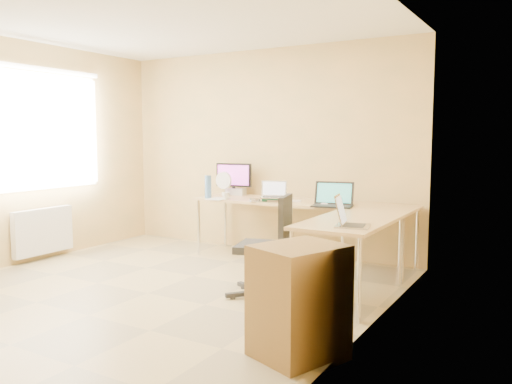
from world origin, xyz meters
The scene contains 25 objects.
floor centered at (0.00, 0.00, 0.00)m, with size 4.50×4.50×0.00m, color tan.
ceiling centered at (0.00, 0.00, 2.60)m, with size 4.50×4.50×0.00m, color white.
wall_back centered at (0.00, 2.25, 1.30)m, with size 4.50×4.50×0.00m, color #DFB166.
wall_left centered at (-2.10, 0.00, 1.30)m, with size 4.50×4.50×0.00m, color #DFB166.
wall_right centered at (2.10, 0.00, 1.30)m, with size 4.50×4.50×0.00m, color #DFB166.
desk_main centered at (0.72, 1.85, 0.36)m, with size 2.65×0.70×0.73m, color tan.
desk_return centered at (1.70, 0.85, 0.36)m, with size 0.70×1.30×0.73m, color tan.
monitor centered at (-0.35, 2.05, 0.94)m, with size 0.48×0.16×0.42m, color black.
book_stack centered at (0.37, 1.76, 0.75)m, with size 0.19×0.26×0.04m, color #287664.
laptop_center centered at (0.45, 1.68, 0.87)m, with size 0.30×0.23×0.19m, color silver.
laptop_black centered at (1.22, 1.60, 0.86)m, with size 0.43×0.31×0.27m, color black.
keyboard centered at (0.56, 1.74, 0.74)m, with size 0.39×0.11×0.02m, color white.
mouse centered at (1.11, 1.63, 0.75)m, with size 0.09×0.06×0.03m, color silver.
mug centered at (-0.14, 1.55, 0.77)m, with size 0.09×0.09×0.09m, color white.
cd_stack centered at (0.27, 1.55, 0.75)m, with size 0.13×0.13×0.03m, color silver.
water_bottle centered at (-0.40, 1.55, 0.87)m, with size 0.08×0.08×0.28m, color teal.
papers centered at (-0.26, 1.55, 0.73)m, with size 0.21×0.29×0.01m, color silver.
white_box centered at (-0.31, 2.05, 0.77)m, with size 0.23×0.16×0.08m, color silver.
desk_fan centered at (-0.38, 1.91, 0.87)m, with size 0.22×0.22×0.28m, color white.
black_cup centered at (1.31, 1.55, 0.78)m, with size 0.06×0.06×0.11m, color black.
laptop_return centered at (1.85, 0.50, 0.84)m, with size 0.26×0.33×0.22m, color #BABBC5.
office_chair centered at (0.98, 0.49, 0.50)m, with size 0.58×0.58×0.96m, color #292929.
cabinet centered at (1.85, -0.53, 0.36)m, with size 0.47×0.58×0.80m, color brown.
radiator centered at (-2.03, 0.40, 0.35)m, with size 0.09×0.80×0.55m, color white.
window centered at (-2.05, 0.40, 1.55)m, with size 0.10×1.80×1.40m, color white.
Camera 1 is at (3.33, -3.63, 1.48)m, focal length 36.44 mm.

